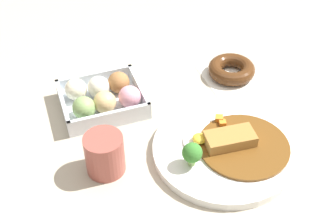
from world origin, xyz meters
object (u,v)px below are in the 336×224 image
coffee_mug (105,154)px  donut_box (102,97)px  chocolate_ring_donut (231,70)px  curry_plate (225,148)px

coffee_mug → donut_box: bearing=78.2°
chocolate_ring_donut → coffee_mug: size_ratio=1.65×
curry_plate → coffee_mug: (-0.24, 0.04, 0.03)m
chocolate_ring_donut → donut_box: bearing=-178.5°
curry_plate → chocolate_ring_donut: 0.27m
donut_box → chocolate_ring_donut: bearing=1.5°
donut_box → coffee_mug: coffee_mug is taller
donut_box → coffee_mug: bearing=-101.8°
chocolate_ring_donut → coffee_mug: (-0.36, -0.19, 0.02)m
donut_box → chocolate_ring_donut: 0.33m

